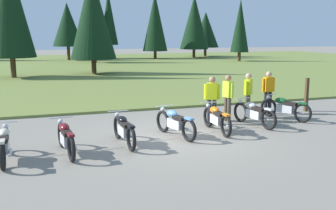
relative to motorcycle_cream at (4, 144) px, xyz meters
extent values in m
plane|color=gray|center=(4.70, 0.78, -0.44)|extent=(140.00, 140.00, 0.00)
cube|color=olive|center=(4.70, 27.17, -0.39)|extent=(80.00, 44.00, 0.10)
cylinder|color=#47331E|center=(22.77, 38.82, 0.22)|extent=(0.36, 0.36, 1.31)
cone|color=black|center=(22.77, 38.82, 3.19)|extent=(3.55, 3.55, 4.63)
cylinder|color=#47331E|center=(22.51, 29.06, 0.11)|extent=(0.36, 0.36, 1.10)
cone|color=black|center=(22.51, 29.06, 3.53)|extent=(2.03, 2.03, 5.72)
cylinder|color=#47331E|center=(7.54, 38.86, 0.44)|extent=(0.36, 0.36, 1.76)
cone|color=black|center=(7.54, 38.86, 4.71)|extent=(2.51, 2.51, 6.76)
cylinder|color=#47331E|center=(5.15, 20.08, 0.18)|extent=(0.36, 0.36, 1.23)
cone|color=black|center=(5.15, 20.08, 4.02)|extent=(3.43, 3.43, 6.45)
cylinder|color=#47331E|center=(7.02, 31.97, 0.34)|extent=(0.36, 0.36, 1.55)
cone|color=black|center=(7.02, 31.97, 4.02)|extent=(2.63, 2.63, 5.82)
cylinder|color=#47331E|center=(9.81, 38.64, 0.44)|extent=(0.36, 0.36, 1.76)
cone|color=black|center=(9.81, 38.64, 4.58)|extent=(2.20, 2.20, 6.51)
cylinder|color=#47331E|center=(4.77, 37.18, 0.40)|extent=(0.36, 0.36, 1.68)
cone|color=black|center=(4.77, 37.18, 3.69)|extent=(3.48, 3.48, 4.91)
cylinder|color=#47331E|center=(20.14, 36.45, 0.16)|extent=(0.36, 0.36, 1.19)
cone|color=black|center=(20.14, 36.45, 4.07)|extent=(3.59, 3.59, 6.62)
cylinder|color=#47331E|center=(-0.52, 19.21, 0.31)|extent=(0.36, 0.36, 1.50)
cone|color=black|center=(-0.52, 19.21, 4.66)|extent=(3.23, 3.23, 7.21)
cylinder|color=#47331E|center=(14.94, 36.19, 0.08)|extent=(0.36, 0.36, 1.04)
cone|color=black|center=(14.94, 36.19, 4.05)|extent=(2.99, 2.99, 6.91)
torus|color=black|center=(0.00, 0.69, -0.09)|extent=(0.10, 0.70, 0.70)
torus|color=black|center=(-0.01, -0.71, -0.09)|extent=(0.10, 0.70, 0.70)
cube|color=silver|center=(0.00, -0.01, -0.04)|extent=(0.20, 0.64, 0.28)
ellipsoid|color=beige|center=(0.00, 0.17, 0.24)|extent=(0.26, 0.48, 0.22)
cube|color=black|center=(0.00, -0.23, 0.18)|extent=(0.22, 0.48, 0.10)
cube|color=beige|center=(-0.01, -0.71, 0.25)|extent=(0.14, 0.32, 0.06)
cylinder|color=silver|center=(0.00, 0.59, 0.42)|extent=(0.62, 0.04, 0.03)
sphere|color=silver|center=(0.00, 0.71, 0.29)|extent=(0.14, 0.14, 0.14)
cylinder|color=silver|center=(0.14, -0.31, -0.14)|extent=(0.07, 0.55, 0.07)
torus|color=black|center=(1.40, 0.80, -0.09)|extent=(0.17, 0.71, 0.70)
torus|color=black|center=(1.54, -0.59, -0.09)|extent=(0.17, 0.71, 0.70)
cube|color=silver|center=(1.47, 0.11, -0.04)|extent=(0.26, 0.66, 0.28)
ellipsoid|color=maroon|center=(1.45, 0.29, 0.24)|extent=(0.31, 0.50, 0.22)
cube|color=black|center=(1.49, -0.11, 0.18)|extent=(0.27, 0.50, 0.10)
cube|color=maroon|center=(1.54, -0.59, 0.25)|extent=(0.17, 0.33, 0.06)
cylinder|color=silver|center=(1.41, 0.70, 0.42)|extent=(0.62, 0.09, 0.03)
sphere|color=silver|center=(1.40, 0.82, 0.29)|extent=(0.14, 0.14, 0.14)
cylinder|color=silver|center=(1.64, -0.18, -0.14)|extent=(0.12, 0.55, 0.07)
torus|color=black|center=(3.06, 1.21, -0.09)|extent=(0.14, 0.70, 0.70)
torus|color=black|center=(3.13, -0.19, -0.09)|extent=(0.14, 0.70, 0.70)
cube|color=silver|center=(3.10, 0.51, -0.04)|extent=(0.23, 0.65, 0.28)
ellipsoid|color=black|center=(3.09, 0.69, 0.24)|extent=(0.28, 0.49, 0.22)
cube|color=black|center=(3.11, 0.29, 0.18)|extent=(0.24, 0.49, 0.10)
cube|color=black|center=(3.13, -0.19, 0.25)|extent=(0.16, 0.33, 0.06)
cylinder|color=silver|center=(3.06, 1.11, 0.42)|extent=(0.62, 0.06, 0.03)
sphere|color=silver|center=(3.06, 1.23, 0.29)|extent=(0.14, 0.14, 0.14)
cylinder|color=silver|center=(3.25, 0.22, -0.14)|extent=(0.10, 0.55, 0.07)
torus|color=black|center=(4.59, 1.56, -0.09)|extent=(0.27, 0.70, 0.70)
torus|color=black|center=(4.94, 0.20, -0.09)|extent=(0.27, 0.70, 0.70)
cube|color=silver|center=(4.76, 0.88, -0.04)|extent=(0.35, 0.67, 0.28)
ellipsoid|color=#598CC6|center=(4.72, 1.05, 0.24)|extent=(0.37, 0.53, 0.22)
cube|color=black|center=(4.82, 0.66, 0.18)|extent=(0.33, 0.52, 0.10)
cube|color=#598CC6|center=(4.94, 0.20, 0.25)|extent=(0.22, 0.34, 0.06)
cylinder|color=silver|center=(4.62, 1.46, 0.42)|extent=(0.61, 0.18, 0.03)
sphere|color=silver|center=(4.59, 1.57, 0.29)|extent=(0.14, 0.14, 0.14)
cylinder|color=silver|center=(4.98, 0.62, -0.14)|extent=(0.20, 0.55, 0.07)
torus|color=black|center=(6.24, 1.71, -0.09)|extent=(0.13, 0.70, 0.70)
torus|color=black|center=(6.19, 0.31, -0.09)|extent=(0.13, 0.70, 0.70)
cube|color=silver|center=(6.22, 1.01, -0.04)|extent=(0.22, 0.65, 0.28)
ellipsoid|color=orange|center=(6.22, 1.19, 0.24)|extent=(0.28, 0.49, 0.22)
cube|color=black|center=(6.21, 0.79, 0.18)|extent=(0.24, 0.49, 0.10)
cube|color=orange|center=(6.19, 0.31, 0.25)|extent=(0.15, 0.32, 0.06)
cylinder|color=silver|center=(6.24, 1.61, 0.42)|extent=(0.62, 0.05, 0.03)
sphere|color=silver|center=(6.24, 1.73, 0.29)|extent=(0.14, 0.14, 0.14)
cylinder|color=silver|center=(6.35, 0.71, -0.14)|extent=(0.09, 0.55, 0.07)
torus|color=black|center=(7.66, 2.07, -0.09)|extent=(0.23, 0.71, 0.70)
torus|color=black|center=(7.93, 0.69, -0.09)|extent=(0.23, 0.71, 0.70)
cube|color=silver|center=(7.80, 1.38, -0.04)|extent=(0.32, 0.67, 0.28)
ellipsoid|color=#B7B7BC|center=(7.76, 1.56, 0.24)|extent=(0.35, 0.52, 0.22)
cube|color=black|center=(7.84, 1.16, 0.18)|extent=(0.31, 0.51, 0.10)
cube|color=#B7B7BC|center=(7.93, 0.69, 0.25)|extent=(0.20, 0.34, 0.06)
cylinder|color=silver|center=(7.68, 1.97, 0.42)|extent=(0.61, 0.15, 0.03)
sphere|color=silver|center=(7.66, 2.09, 0.29)|extent=(0.14, 0.14, 0.14)
cylinder|color=silver|center=(7.99, 1.11, -0.14)|extent=(0.17, 0.55, 0.07)
torus|color=black|center=(9.12, 2.53, -0.09)|extent=(0.37, 0.68, 0.70)
torus|color=black|center=(9.67, 1.24, -0.09)|extent=(0.37, 0.68, 0.70)
cube|color=silver|center=(9.39, 1.89, -0.04)|extent=(0.44, 0.67, 0.28)
ellipsoid|color=#144C23|center=(9.32, 2.05, 0.24)|extent=(0.43, 0.54, 0.22)
cube|color=black|center=(9.48, 1.68, 0.18)|extent=(0.39, 0.53, 0.10)
cube|color=#144C23|center=(9.67, 1.24, 0.25)|extent=(0.26, 0.35, 0.06)
cylinder|color=silver|center=(9.16, 2.44, 0.42)|extent=(0.58, 0.27, 0.03)
sphere|color=silver|center=(9.11, 2.55, 0.29)|extent=(0.14, 0.14, 0.14)
cylinder|color=silver|center=(9.64, 1.67, -0.14)|extent=(0.28, 0.53, 0.07)
cylinder|color=#4C4233|center=(8.31, 2.65, 0.00)|extent=(0.14, 0.14, 0.88)
cylinder|color=#4C4233|center=(8.18, 2.53, 0.00)|extent=(0.14, 0.14, 0.88)
cube|color=#D8EA19|center=(8.24, 2.59, 0.72)|extent=(0.41, 0.41, 0.56)
sphere|color=tan|center=(8.24, 2.59, 1.12)|extent=(0.22, 0.22, 0.22)
cylinder|color=#D8EA19|center=(8.41, 2.75, 0.70)|extent=(0.09, 0.09, 0.52)
cylinder|color=#D8EA19|center=(8.08, 2.43, 0.70)|extent=(0.09, 0.09, 0.52)
cylinder|color=black|center=(9.29, 3.00, 0.00)|extent=(0.14, 0.14, 0.88)
cylinder|color=black|center=(9.47, 3.00, 0.00)|extent=(0.14, 0.14, 0.88)
cube|color=orange|center=(9.38, 3.00, 0.72)|extent=(0.36, 0.22, 0.56)
sphere|color=tan|center=(9.38, 3.00, 1.12)|extent=(0.22, 0.22, 0.22)
cylinder|color=orange|center=(9.15, 3.01, 0.70)|extent=(0.09, 0.09, 0.52)
cylinder|color=orange|center=(9.61, 3.00, 0.70)|extent=(0.09, 0.09, 0.52)
cylinder|color=#4C4233|center=(7.25, 2.39, 0.00)|extent=(0.14, 0.14, 0.88)
cylinder|color=#4C4233|center=(7.28, 2.21, 0.00)|extent=(0.14, 0.14, 0.88)
cube|color=#C6E52D|center=(7.27, 2.30, 0.72)|extent=(0.28, 0.39, 0.56)
sphere|color=#9E7051|center=(7.27, 2.30, 1.12)|extent=(0.22, 0.22, 0.22)
cylinder|color=#C6E52D|center=(7.23, 2.53, 0.70)|extent=(0.09, 0.09, 0.52)
cylinder|color=#C6E52D|center=(7.30, 2.08, 0.70)|extent=(0.09, 0.09, 0.52)
cylinder|color=#2D2D38|center=(6.61, 2.01, 0.00)|extent=(0.14, 0.14, 0.88)
cylinder|color=#2D2D38|center=(6.44, 2.08, 0.00)|extent=(0.14, 0.14, 0.88)
cube|color=#D8EA19|center=(6.52, 2.04, 0.72)|extent=(0.42, 0.34, 0.56)
sphere|color=#9E7051|center=(6.52, 2.04, 1.12)|extent=(0.22, 0.22, 0.22)
cylinder|color=#D8EA19|center=(6.73, 1.95, 0.70)|extent=(0.09, 0.09, 0.52)
cylinder|color=#D8EA19|center=(6.31, 2.13, 0.70)|extent=(0.09, 0.09, 0.52)
cube|color=#47331E|center=(11.14, 2.95, 0.24)|extent=(0.12, 0.12, 1.35)
camera|label=1|loc=(0.77, -10.13, 2.66)|focal=42.29mm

